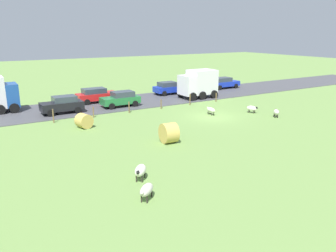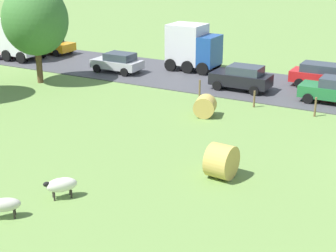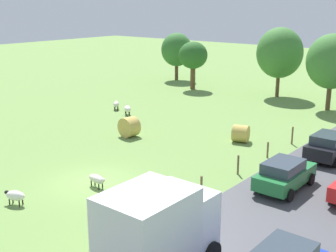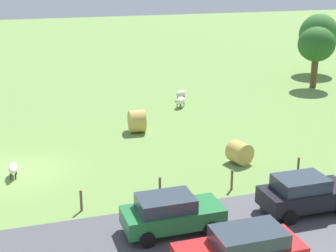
% 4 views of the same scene
% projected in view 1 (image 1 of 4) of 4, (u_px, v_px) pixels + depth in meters
% --- Properties ---
extents(ground_plane, '(160.00, 160.00, 0.00)m').
position_uv_depth(ground_plane, '(212.00, 117.00, 32.24)').
color(ground_plane, '#6B8E47').
extents(road_strip, '(8.00, 80.00, 0.06)m').
position_uv_depth(road_strip, '(159.00, 99.00, 40.76)').
color(road_strip, '#47474C').
rests_on(road_strip, ground_plane).
extents(sheep_0, '(1.27, 1.20, 0.83)m').
position_uv_depth(sheep_0, '(140.00, 170.00, 18.29)').
color(sheep_0, silver).
rests_on(sheep_0, ground_plane).
extents(sheep_1, '(1.14, 1.20, 0.78)m').
position_uv_depth(sheep_1, '(146.00, 190.00, 16.10)').
color(sheep_1, beige).
rests_on(sheep_1, ground_plane).
extents(sheep_2, '(1.02, 0.95, 0.76)m').
position_uv_depth(sheep_2, '(276.00, 112.00, 31.86)').
color(sheep_2, silver).
rests_on(sheep_2, ground_plane).
extents(sheep_3, '(1.31, 0.54, 0.71)m').
position_uv_depth(sheep_3, '(211.00, 110.00, 32.84)').
color(sheep_3, silver).
rests_on(sheep_3, ground_plane).
extents(sheep_4, '(1.17, 0.82, 0.73)m').
position_uv_depth(sheep_4, '(252.00, 108.00, 33.55)').
color(sheep_4, white).
rests_on(sheep_4, ground_plane).
extents(hay_bale_0, '(1.34, 1.45, 1.21)m').
position_uv_depth(hay_bale_0, '(84.00, 121.00, 28.29)').
color(hay_bale_0, tan).
rests_on(hay_bale_0, ground_plane).
extents(hay_bale_1, '(1.54, 1.12, 1.47)m').
position_uv_depth(hay_bale_1, '(169.00, 133.00, 24.47)').
color(hay_bale_1, tan).
rests_on(hay_bale_1, ground_plane).
extents(fence_post_0, '(0.12, 0.12, 1.03)m').
position_uv_depth(fence_post_0, '(216.00, 97.00, 39.07)').
color(fence_post_0, brown).
rests_on(fence_post_0, ground_plane).
extents(fence_post_1, '(0.12, 0.12, 1.23)m').
position_uv_depth(fence_post_1, '(190.00, 100.00, 37.22)').
color(fence_post_1, brown).
rests_on(fence_post_1, ground_plane).
extents(fence_post_2, '(0.12, 0.12, 1.00)m').
position_uv_depth(fence_post_2, '(161.00, 104.00, 35.42)').
color(fence_post_2, brown).
rests_on(fence_post_2, ground_plane).
extents(fence_post_3, '(0.12, 0.12, 1.14)m').
position_uv_depth(fence_post_3, '(129.00, 107.00, 33.57)').
color(fence_post_3, brown).
rests_on(fence_post_3, ground_plane).
extents(fence_post_4, '(0.12, 0.12, 1.03)m').
position_uv_depth(fence_post_4, '(93.00, 112.00, 31.76)').
color(fence_post_4, brown).
rests_on(fence_post_4, ground_plane).
extents(fence_post_5, '(0.12, 0.12, 1.25)m').
position_uv_depth(fence_post_5, '(53.00, 116.00, 29.91)').
color(fence_post_5, brown).
rests_on(fence_post_5, ground_plane).
extents(truck_0, '(2.77, 4.35, 3.34)m').
position_uv_depth(truck_0, '(198.00, 83.00, 40.80)').
color(truck_0, white).
rests_on(truck_0, road_strip).
extents(car_0, '(2.06, 3.90, 1.58)m').
position_uv_depth(car_0, '(169.00, 88.00, 43.43)').
color(car_0, '#1933B2').
rests_on(car_0, road_strip).
extents(car_1, '(2.05, 4.57, 1.62)m').
position_uv_depth(car_1, '(96.00, 95.00, 38.35)').
color(car_1, red).
rests_on(car_1, road_strip).
extents(car_4, '(2.01, 4.10, 1.61)m').
position_uv_depth(car_4, '(121.00, 99.00, 36.23)').
color(car_4, '#237238').
rests_on(car_4, road_strip).
extents(car_5, '(2.04, 4.01, 1.67)m').
position_uv_depth(car_5, '(62.00, 104.00, 33.23)').
color(car_5, black).
rests_on(car_5, road_strip).
extents(car_7, '(2.06, 4.54, 1.54)m').
position_uv_depth(car_7, '(223.00, 83.00, 47.96)').
color(car_7, '#1933B2').
rests_on(car_7, road_strip).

